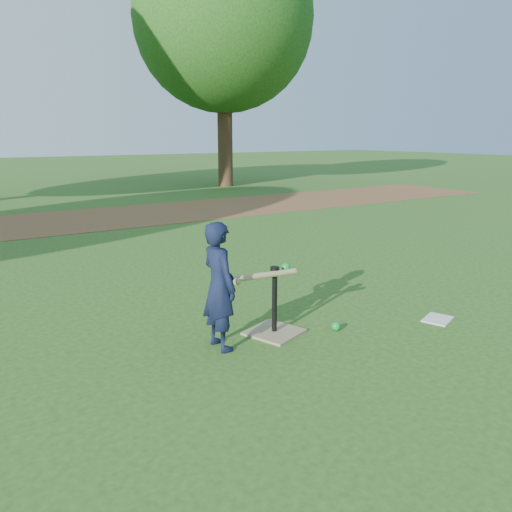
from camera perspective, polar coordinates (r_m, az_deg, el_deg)
ground at (r=4.07m, az=0.67°, el=-11.43°), size 80.00×80.00×0.00m
dirt_strip at (r=10.90m, az=-21.81°, el=3.63°), size 24.00×3.00×0.01m
child at (r=4.06m, az=-4.22°, el=-3.46°), size 0.26×0.39×1.07m
wiffle_ball_ground at (r=4.62m, az=9.12°, el=-7.94°), size 0.08×0.08×0.08m
clipboard at (r=5.13m, az=20.05°, el=-6.80°), size 0.36×0.32×0.01m
batting_tee at (r=4.48m, az=2.11°, el=-7.49°), size 0.55×0.55×0.61m
swing_action at (r=4.27m, az=1.20°, el=-2.08°), size 0.63×0.16×0.09m
tree_right at (r=17.68m, az=-3.75°, el=25.31°), size 5.80×5.80×8.21m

